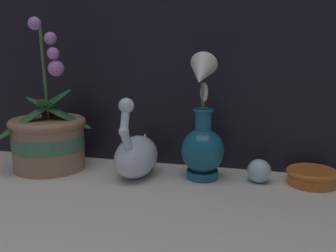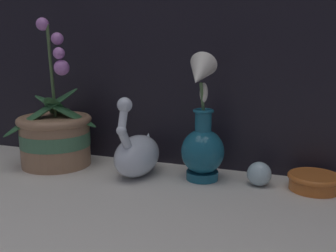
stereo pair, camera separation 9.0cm
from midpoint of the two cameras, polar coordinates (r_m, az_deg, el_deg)
name	(u,v)px [view 1 (the left image)]	position (r m, az deg, el deg)	size (l,w,h in m)	color
ground_plane	(149,193)	(0.85, -5.89, -9.69)	(2.80, 2.80, 0.00)	beige
orchid_potted_plant	(48,137)	(1.04, -19.39, -1.58)	(0.22, 0.22, 0.37)	#9E7556
swan_figurine	(136,154)	(0.94, -7.37, -4.06)	(0.09, 0.18, 0.20)	silver
blue_vase	(203,137)	(0.90, 2.17, -1.62)	(0.10, 0.13, 0.29)	#195B75
glass_sphere	(259,171)	(0.91, 10.32, -6.48)	(0.05, 0.05, 0.05)	silver
amber_dish	(312,176)	(0.93, 17.57, -6.94)	(0.11, 0.11, 0.03)	#C66628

